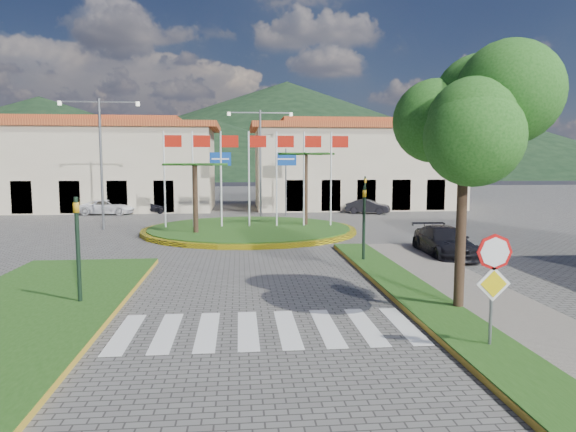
{
  "coord_description": "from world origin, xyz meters",
  "views": [
    {
      "loc": [
        -0.57,
        -8.5,
        4.19
      ],
      "look_at": [
        0.99,
        8.0,
        2.43
      ],
      "focal_mm": 32.0,
      "sensor_mm": 36.0,
      "label": 1
    }
  ],
  "objects": [
    {
      "name": "hill_far_west",
      "position": [
        -55.0,
        140.0,
        11.0
      ],
      "size": [
        140.0,
        140.0,
        22.0
      ],
      "primitive_type": "cone",
      "color": "black",
      "rests_on": "ground"
    },
    {
      "name": "traffic_light_left",
      "position": [
        -5.2,
        6.5,
        1.94
      ],
      "size": [
        0.15,
        0.18,
        3.2
      ],
      "color": "black",
      "rests_on": "ground"
    },
    {
      "name": "hill_far_mid",
      "position": [
        15.0,
        160.0,
        15.0
      ],
      "size": [
        180.0,
        180.0,
        30.0
      ],
      "primitive_type": "cone",
      "color": "black",
      "rests_on": "ground"
    },
    {
      "name": "crosswalk",
      "position": [
        0.0,
        4.0,
        0.01
      ],
      "size": [
        8.0,
        3.0,
        0.01
      ],
      "primitive_type": "cube",
      "color": "silver",
      "rests_on": "ground"
    },
    {
      "name": "car_side_right",
      "position": [
        8.44,
        13.22,
        0.66
      ],
      "size": [
        1.98,
        4.61,
        1.32
      ],
      "primitive_type": "imported",
      "rotation": [
        0.0,
        0.0,
        -0.03
      ],
      "color": "black",
      "rests_on": "ground"
    },
    {
      "name": "building_left",
      "position": [
        -14.0,
        38.0,
        3.9
      ],
      "size": [
        23.32,
        9.54,
        8.05
      ],
      "color": "beige",
      "rests_on": "ground"
    },
    {
      "name": "traffic_light_far",
      "position": [
        8.0,
        26.0,
        1.94
      ],
      "size": [
        0.18,
        0.15,
        3.2
      ],
      "color": "black",
      "rests_on": "ground"
    },
    {
      "name": "white_van",
      "position": [
        -11.08,
        33.37,
        0.59
      ],
      "size": [
        4.35,
        2.27,
        1.17
      ],
      "primitive_type": "imported",
      "rotation": [
        0.0,
        0.0,
        1.49
      ],
      "color": "white",
      "rests_on": "ground"
    },
    {
      "name": "hill_near_back",
      "position": [
        -10.0,
        130.0,
        8.0
      ],
      "size": [
        110.0,
        110.0,
        16.0
      ],
      "primitive_type": "cone",
      "color": "black",
      "rests_on": "ground"
    },
    {
      "name": "deciduous_tree",
      "position": [
        5.5,
        5.0,
        5.18
      ],
      "size": [
        3.6,
        3.6,
        6.8
      ],
      "color": "black",
      "rests_on": "ground"
    },
    {
      "name": "median_left",
      "position": [
        -6.5,
        6.0,
        0.09
      ],
      "size": [
        5.0,
        14.0,
        0.18
      ],
      "primitive_type": "cube",
      "color": "#224C15",
      "rests_on": "ground"
    },
    {
      "name": "ground",
      "position": [
        0.0,
        0.0,
        0.0
      ],
      "size": [
        160.0,
        160.0,
        0.0
      ],
      "primitive_type": "plane",
      "color": "#585553",
      "rests_on": "ground"
    },
    {
      "name": "direction_sign_east",
      "position": [
        3.0,
        30.97,
        3.53
      ],
      "size": [
        1.6,
        0.14,
        5.2
      ],
      "color": "slate",
      "rests_on": "ground"
    },
    {
      "name": "direction_sign_west",
      "position": [
        -2.0,
        30.97,
        3.53
      ],
      "size": [
        1.6,
        0.14,
        5.2
      ],
      "color": "slate",
      "rests_on": "ground"
    },
    {
      "name": "car_dark_a",
      "position": [
        -6.15,
        34.28,
        0.61
      ],
      "size": [
        3.79,
        2.09,
        1.22
      ],
      "primitive_type": "imported",
      "rotation": [
        0.0,
        0.0,
        1.76
      ],
      "color": "black",
      "rests_on": "ground"
    },
    {
      "name": "street_lamp_centre",
      "position": [
        1.0,
        30.0,
        4.5
      ],
      "size": [
        4.8,
        0.16,
        8.0
      ],
      "color": "slate",
      "rests_on": "ground"
    },
    {
      "name": "roundabout_island",
      "position": [
        0.0,
        22.0,
        0.18
      ],
      "size": [
        12.7,
        12.7,
        6.0
      ],
      "color": "yellow",
      "rests_on": "ground"
    },
    {
      "name": "stop_sign",
      "position": [
        4.9,
        1.96,
        1.79
      ],
      "size": [
        0.8,
        0.11,
        2.65
      ],
      "color": "slate",
      "rests_on": "ground"
    },
    {
      "name": "building_right",
      "position": [
        10.0,
        38.0,
        3.9
      ],
      "size": [
        19.08,
        9.54,
        8.05
      ],
      "color": "beige",
      "rests_on": "ground"
    },
    {
      "name": "verge_right",
      "position": [
        4.8,
        2.0,
        0.09
      ],
      "size": [
        1.6,
        28.0,
        0.18
      ],
      "primitive_type": "cube",
      "color": "#224C15",
      "rests_on": "ground"
    },
    {
      "name": "hill_far_east",
      "position": [
        70.0,
        135.0,
        9.0
      ],
      "size": [
        120.0,
        120.0,
        18.0
      ],
      "primitive_type": "cone",
      "color": "black",
      "rests_on": "ground"
    },
    {
      "name": "sidewalk_right",
      "position": [
        6.0,
        2.0,
        0.07
      ],
      "size": [
        4.0,
        28.0,
        0.15
      ],
      "primitive_type": "cube",
      "color": "gray",
      "rests_on": "ground"
    },
    {
      "name": "traffic_light_right",
      "position": [
        4.5,
        12.0,
        1.94
      ],
      "size": [
        0.15,
        0.18,
        3.2
      ],
      "color": "black",
      "rests_on": "ground"
    },
    {
      "name": "street_lamp_west",
      "position": [
        -9.0,
        24.0,
        4.5
      ],
      "size": [
        4.8,
        0.16,
        8.0
      ],
      "color": "slate",
      "rests_on": "ground"
    },
    {
      "name": "car_dark_b",
      "position": [
        9.78,
        32.1,
        0.57
      ],
      "size": [
        3.68,
        2.51,
        1.15
      ],
      "primitive_type": "imported",
      "rotation": [
        0.0,
        0.0,
        1.16
      ],
      "color": "black",
      "rests_on": "ground"
    }
  ]
}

